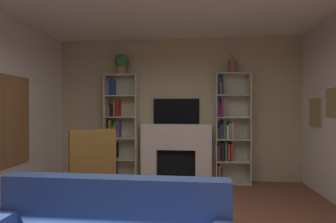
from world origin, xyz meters
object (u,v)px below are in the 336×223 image
object	(u,v)px
coffee_table	(128,223)
tv	(176,111)
vase_with_flowers	(233,67)
potted_plant	(122,63)
fireplace	(176,151)
armchair	(89,172)
bookshelf_right	(228,131)
bookshelf_left	(119,128)

from	to	relation	value
coffee_table	tv	bearing A→B (deg)	85.13
tv	vase_with_flowers	xyz separation A→B (m)	(1.10, -0.12, 0.87)
tv	potted_plant	world-z (taller)	potted_plant
fireplace	armchair	world-z (taller)	armchair
bookshelf_right	vase_with_flowers	bearing A→B (deg)	-22.52
tv	armchair	xyz separation A→B (m)	(-1.07, -1.83, -0.82)
bookshelf_right	potted_plant	xyz separation A→B (m)	(-2.13, -0.03, 1.37)
fireplace	bookshelf_right	bearing A→B (deg)	-0.33
tv	potted_plant	bearing A→B (deg)	-173.79
potted_plant	vase_with_flowers	bearing A→B (deg)	-0.00
potted_plant	vase_with_flowers	world-z (taller)	potted_plant
fireplace	tv	distance (m)	0.79
bookshelf_right	vase_with_flowers	xyz separation A→B (m)	(0.08, -0.03, 1.26)
fireplace	potted_plant	world-z (taller)	potted_plant
tv	bookshelf_right	bearing A→B (deg)	-4.94
fireplace	bookshelf_left	distance (m)	1.26
armchair	coffee_table	xyz separation A→B (m)	(0.82, -1.02, -0.21)
fireplace	coffee_table	distance (m)	2.79
bookshelf_right	fireplace	bearing A→B (deg)	179.67
armchair	fireplace	bearing A→B (deg)	58.61
tv	coffee_table	bearing A→B (deg)	-94.87
bookshelf_right	tv	bearing A→B (deg)	175.06
fireplace	vase_with_flowers	bearing A→B (deg)	-1.93
fireplace	vase_with_flowers	world-z (taller)	vase_with_flowers
tv	coffee_table	size ratio (longest dim) A/B	1.20
vase_with_flowers	coffee_table	distance (m)	3.59
potted_plant	coffee_table	distance (m)	3.50
potted_plant	armchair	size ratio (longest dim) A/B	0.37
bookshelf_right	armchair	xyz separation A→B (m)	(-2.09, -1.74, -0.43)
vase_with_flowers	fireplace	bearing A→B (deg)	178.07
bookshelf_left	potted_plant	xyz separation A→B (m)	(0.08, -0.03, 1.33)
bookshelf_left	coffee_table	distance (m)	3.00
potted_plant	fireplace	bearing A→B (deg)	1.93
coffee_table	bookshelf_right	bearing A→B (deg)	65.31
tv	coffee_table	distance (m)	3.04
fireplace	bookshelf_right	distance (m)	1.10
tv	vase_with_flowers	world-z (taller)	vase_with_flowers
bookshelf_right	vase_with_flowers	size ratio (longest dim) A/B	5.03
bookshelf_left	armchair	size ratio (longest dim) A/B	1.84
potted_plant	tv	bearing A→B (deg)	6.21
tv	bookshelf_left	size ratio (longest dim) A/B	0.44
tv	potted_plant	distance (m)	1.48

